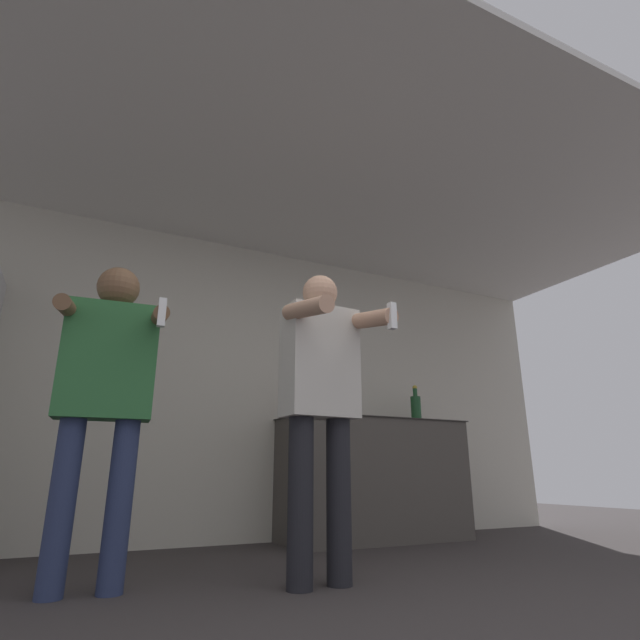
{
  "coord_description": "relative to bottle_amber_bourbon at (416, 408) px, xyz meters",
  "views": [
    {
      "loc": [
        -1.14,
        -1.5,
        0.53
      ],
      "look_at": [
        0.04,
        0.93,
        1.37
      ],
      "focal_mm": 28.0,
      "sensor_mm": 36.0,
      "label": 1
    }
  ],
  "objects": [
    {
      "name": "bottle_amber_bourbon",
      "position": [
        0.0,
        0.0,
        0.0
      ],
      "size": [
        0.09,
        0.09,
        0.35
      ],
      "color": "#194723",
      "rests_on": "counter"
    },
    {
      "name": "wall_back",
      "position": [
        -1.72,
        0.35,
        0.15
      ],
      "size": [
        7.0,
        0.06,
        2.55
      ],
      "color": "beige",
      "rests_on": "ground_plane"
    },
    {
      "name": "bottle_clear_vodka",
      "position": [
        -1.11,
        -0.0,
        -0.0
      ],
      "size": [
        0.09,
        0.09,
        0.35
      ],
      "color": "maroon",
      "rests_on": "counter"
    },
    {
      "name": "counter",
      "position": [
        -0.49,
        -0.01,
        -0.63
      ],
      "size": [
        1.61,
        0.67,
        0.99
      ],
      "color": "#47423D",
      "rests_on": "ground_plane"
    },
    {
      "name": "bottle_green_wine",
      "position": [
        -0.82,
        -0.0,
        -0.04
      ],
      "size": [
        0.08,
        0.08,
        0.27
      ],
      "color": "#194723",
      "rests_on": "counter"
    },
    {
      "name": "ceiling_slab",
      "position": [
        -1.72,
        -1.0,
        1.45
      ],
      "size": [
        7.0,
        3.15,
        0.05
      ],
      "color": "silver",
      "rests_on": "wall_back"
    },
    {
      "name": "person_woman_foreground",
      "position": [
        -1.68,
        -1.41,
        -0.16
      ],
      "size": [
        0.5,
        0.54,
        1.63
      ],
      "color": "black",
      "rests_on": "ground_plane"
    },
    {
      "name": "person_man_side",
      "position": [
        -2.74,
        -1.09,
        -0.16
      ],
      "size": [
        0.54,
        0.5,
        1.6
      ],
      "color": "navy",
      "rests_on": "ground_plane"
    }
  ]
}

